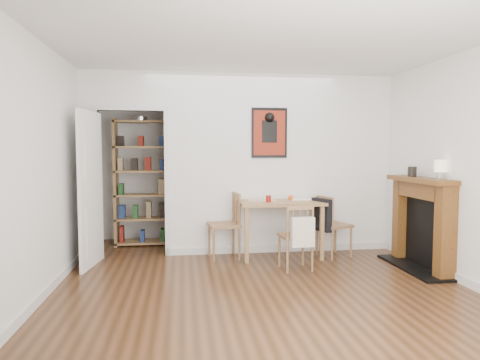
{
  "coord_description": "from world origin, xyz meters",
  "views": [
    {
      "loc": [
        -0.85,
        -4.75,
        1.5
      ],
      "look_at": [
        -0.13,
        0.6,
        1.12
      ],
      "focal_mm": 32.0,
      "sensor_mm": 36.0,
      "label": 1
    }
  ],
  "objects": [
    {
      "name": "ground",
      "position": [
        0.0,
        0.0,
        0.0
      ],
      "size": [
        5.2,
        5.2,
        0.0
      ],
      "primitive_type": "plane",
      "color": "#58341C",
      "rests_on": "ground"
    },
    {
      "name": "room_shell",
      "position": [
        0.1,
        1.34,
        1.3
      ],
      "size": [
        5.2,
        5.2,
        5.2
      ],
      "color": "silver",
      "rests_on": "ground"
    },
    {
      "name": "dining_table",
      "position": [
        0.51,
        1.1,
        0.7
      ],
      "size": [
        1.16,
        0.74,
        0.79
      ],
      "color": "#9C8149",
      "rests_on": "ground"
    },
    {
      "name": "chair_left",
      "position": [
        -0.29,
        1.09,
        0.46
      ],
      "size": [
        0.51,
        0.51,
        0.91
      ],
      "color": "#9A7548",
      "rests_on": "ground"
    },
    {
      "name": "chair_right",
      "position": [
        1.25,
        0.99,
        0.45
      ],
      "size": [
        0.59,
        0.55,
        0.86
      ],
      "color": "#9A7548",
      "rests_on": "ground"
    },
    {
      "name": "chair_front",
      "position": [
        0.56,
        0.41,
        0.42
      ],
      "size": [
        0.45,
        0.5,
        0.83
      ],
      "color": "#9A7548",
      "rests_on": "ground"
    },
    {
      "name": "bookshelf",
      "position": [
        -1.49,
        2.12,
        0.98
      ],
      "size": [
        0.84,
        0.33,
        1.99
      ],
      "color": "#9C8149",
      "rests_on": "ground"
    },
    {
      "name": "fireplace",
      "position": [
        2.16,
        0.25,
        0.62
      ],
      "size": [
        0.45,
        1.25,
        1.16
      ],
      "color": "brown",
      "rests_on": "ground"
    },
    {
      "name": "red_glass",
      "position": [
        0.32,
        0.97,
        0.84
      ],
      "size": [
        0.07,
        0.07,
        0.09
      ],
      "primitive_type": "cylinder",
      "color": "maroon",
      "rests_on": "dining_table"
    },
    {
      "name": "orange_fruit",
      "position": [
        0.68,
        1.16,
        0.83
      ],
      "size": [
        0.07,
        0.07,
        0.07
      ],
      "primitive_type": "sphere",
      "color": "#FF570D",
      "rests_on": "dining_table"
    },
    {
      "name": "placemat",
      "position": [
        0.26,
        1.16,
        0.79
      ],
      "size": [
        0.42,
        0.32,
        0.0
      ],
      "primitive_type": "cube",
      "rotation": [
        0.0,
        0.0,
        -0.08
      ],
      "color": "beige",
      "rests_on": "dining_table"
    },
    {
      "name": "notebook",
      "position": [
        0.83,
        1.19,
        0.8
      ],
      "size": [
        0.29,
        0.22,
        0.01
      ],
      "primitive_type": "cube",
      "rotation": [
        0.0,
        0.0,
        -0.04
      ],
      "color": "white",
      "rests_on": "dining_table"
    },
    {
      "name": "mantel_lamp",
      "position": [
        2.17,
        -0.07,
        1.3
      ],
      "size": [
        0.15,
        0.15,
        0.23
      ],
      "color": "silver",
      "rests_on": "fireplace"
    },
    {
      "name": "ceramic_jar_a",
      "position": [
        2.09,
        0.4,
        1.23
      ],
      "size": [
        0.11,
        0.11,
        0.13
      ],
      "primitive_type": "cylinder",
      "color": "black",
      "rests_on": "fireplace"
    },
    {
      "name": "ceramic_jar_b",
      "position": [
        2.11,
        0.49,
        1.21
      ],
      "size": [
        0.07,
        0.07,
        0.09
      ],
      "primitive_type": "cylinder",
      "color": "black",
      "rests_on": "fireplace"
    }
  ]
}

